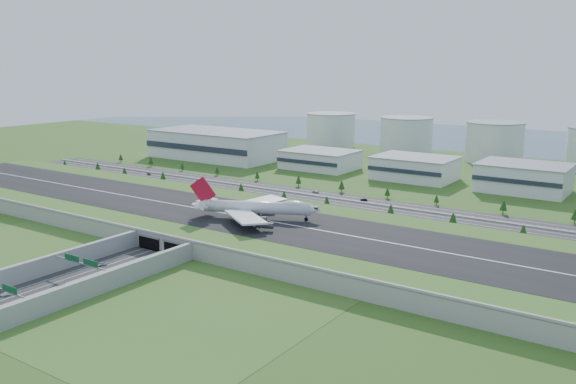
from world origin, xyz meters
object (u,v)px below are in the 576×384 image
Objects in this scene: car_0 at (102,264)px; car_5 at (364,200)px; car_4 at (149,174)px; car_7 at (315,191)px; boeing_747 at (256,207)px; fuel_tank_a at (331,131)px; car_1 at (6,294)px; car_2 at (147,266)px.

car_0 is 0.99× the size of car_5.
car_4 is 146.30m from car_7.
boeing_747 is 108.67m from car_7.
fuel_tank_a is 8.71× the size of car_7.
boeing_747 reaches higher than car_0.
car_5 is (147.84, -209.00, -16.63)m from fuel_tank_a.
boeing_747 is 84.71m from car_0.
boeing_747 is at bearing 101.96° from car_1.
fuel_tank_a is 225.65m from car_4.
car_1 is (-26.56, -123.53, -13.36)m from boeing_747.
car_5 is at bearing 94.12° from car_0.
car_5 is at bearing -117.04° from car_2.
car_7 is at bearing 80.67° from boeing_747.
car_2 reaches higher than car_1.
car_0 is at bearing -73.91° from fuel_tank_a.
boeing_747 is 13.50× the size of car_4.
car_1 is 0.82× the size of car_4.
boeing_747 is 11.59× the size of car_2.
boeing_747 is 14.37× the size of car_0.
boeing_747 is at bearing -23.38° from car_5.
car_2 is at bearing -22.59° from car_5.
car_0 is 184.16m from car_7.
car_0 reaches higher than car_1.
fuel_tank_a is at bearing 12.99° from car_4.
car_2 is 1.16× the size of car_4.
car_0 is at bearing 20.43° from car_7.
fuel_tank_a is 0.77× the size of boeing_747.
car_4 is (-149.27, 167.02, 0.05)m from car_0.
fuel_tank_a reaches higher than car_0.
car_2 is 1.23× the size of car_5.
car_7 is at bearing 106.54° from car_0.
boeing_747 is 11.37× the size of car_7.
car_1 is 226.65m from car_5.
fuel_tank_a reaches higher than car_4.
fuel_tank_a is at bearing -92.39° from car_2.
car_7 is at bearing 114.54° from car_1.
boeing_747 is at bearing -115.92° from car_2.
car_4 reaches higher than car_2.
car_1 is at bearing 46.82° from car_2.
fuel_tank_a is 12.57× the size of car_1.
car_7 reaches higher than car_4.
car_4 is at bearing -64.09° from car_7.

